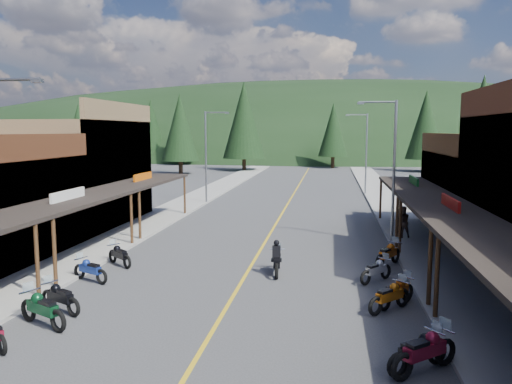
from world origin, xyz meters
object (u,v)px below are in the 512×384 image
at_px(rider_on_bike, 277,260).
at_px(pine_10, 180,128).
at_px(pine_9, 499,130).
at_px(pedestrian_east_b, 403,222).
at_px(bike_west_7, 90,269).
at_px(bike_east_4, 425,349).
at_px(pine_3, 333,130).
at_px(bike_east_5, 418,349).
at_px(pine_1, 181,126).
at_px(pine_11, 482,123).
at_px(shop_east_3, 500,195).
at_px(bike_east_8, 376,269).
at_px(bike_east_7, 397,290).
at_px(bike_west_8, 120,254).
at_px(pine_0, 79,130).
at_px(pine_4, 426,125).
at_px(bike_west_5, 42,307).
at_px(streetlight_2, 391,165).
at_px(bike_east_6, 390,295).
at_px(pine_2, 244,120).
at_px(shop_west_3, 71,173).
at_px(pine_5, 509,121).
at_px(streetlight_3, 365,150).
at_px(bike_east_9, 388,253).
at_px(pine_8, 126,134).
at_px(pine_7, 151,126).
at_px(bike_west_6, 60,296).
at_px(streetlight_1, 207,153).

bearing_deg(rider_on_bike, pine_10, 106.18).
distance_m(pine_9, pedestrian_east_b, 39.48).
xyz_separation_m(bike_west_7, bike_east_4, (12.49, -6.23, 0.09)).
xyz_separation_m(pine_3, bike_east_5, (2.01, -73.14, -5.88)).
distance_m(pine_9, pine_10, 42.30).
height_order(pine_1, pine_11, pine_1).
xyz_separation_m(shop_east_3, bike_east_8, (-8.15, -10.58, -1.97)).
xyz_separation_m(shop_east_3, bike_east_7, (-7.66, -13.44, -1.94)).
relative_size(bike_west_8, bike_east_8, 1.02).
xyz_separation_m(pine_0, pine_4, (58.00, -2.00, 0.75)).
distance_m(pine_3, rider_on_bike, 65.05).
xyz_separation_m(pine_11, bike_west_5, (-25.54, -43.83, -6.52)).
height_order(bike_west_8, rider_on_bike, rider_on_bike).
distance_m(streetlight_2, bike_east_6, 11.45).
bearing_deg(pine_0, pine_2, -7.59).
relative_size(pine_2, pine_11, 1.13).
height_order(shop_west_3, pine_9, pine_9).
distance_m(shop_west_3, pine_10, 39.07).
xyz_separation_m(pine_5, pine_9, (-10.00, -27.00, -1.61)).
distance_m(pine_4, bike_east_4, 68.59).
height_order(pine_11, bike_east_8, pine_11).
distance_m(shop_east_3, pine_4, 49.11).
bearing_deg(streetlight_3, pine_10, 141.29).
bearing_deg(pine_2, bike_east_9, -73.31).
xyz_separation_m(bike_east_7, pedestrian_east_b, (1.77, 11.51, 0.48)).
bearing_deg(bike_east_4, pine_1, 161.80).
xyz_separation_m(pine_0, bike_west_7, (33.67, -63.01, -5.91)).
bearing_deg(pine_8, pine_5, 29.74).
height_order(streetlight_2, pine_11, pine_11).
xyz_separation_m(bike_east_4, bike_east_8, (-0.56, 7.97, -0.10)).
xyz_separation_m(pine_7, bike_west_8, (25.86, -74.47, -6.67)).
relative_size(shop_east_3, pine_0, 0.99).
bearing_deg(pine_2, pine_5, 17.65).
bearing_deg(pine_4, pine_3, 156.80).
bearing_deg(shop_west_3, pine_7, 105.72).
distance_m(pine_4, bike_west_8, 63.60).
distance_m(bike_west_5, bike_west_6, 1.30).
bearing_deg(shop_east_3, bike_east_9, -132.80).
height_order(streetlight_1, bike_west_7, streetlight_1).
xyz_separation_m(streetlight_2, bike_west_5, (-12.49, -13.83, -3.80)).
height_order(pine_7, rider_on_bike, pine_7).
bearing_deg(pine_7, bike_west_5, -72.08).
bearing_deg(bike_west_5, pine_8, 45.95).
height_order(bike_east_6, bike_east_8, bike_east_6).
bearing_deg(pine_0, bike_east_9, -51.66).
bearing_deg(bike_west_8, pedestrian_east_b, -21.90).
distance_m(shop_west_3, streetlight_3, 27.94).
bearing_deg(pedestrian_east_b, shop_east_3, -173.51).
bearing_deg(bike_west_7, pine_11, -9.00).
relative_size(pine_0, pine_11, 0.89).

